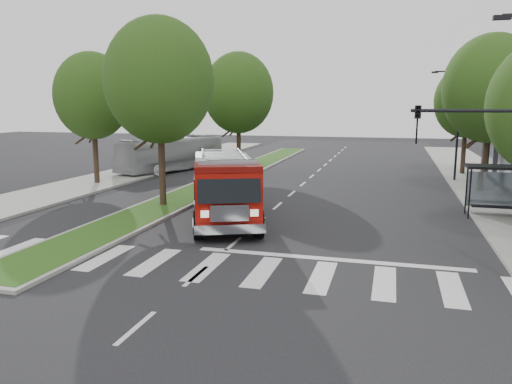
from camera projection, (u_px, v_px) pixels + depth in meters
ground at (233, 244)px, 20.20m from camera, size 140.00×140.00×0.00m
sidewalk_left at (74, 188)px, 33.47m from camera, size 5.00×80.00×0.15m
median at (231, 176)px, 38.84m from camera, size 3.00×50.00×0.15m
bus_shelter at (499, 177)px, 24.66m from camera, size 3.20×1.60×2.61m
tree_right_mid at (491, 89)px, 29.37m from camera, size 5.60×5.60×9.72m
tree_right_far at (467, 101)px, 38.98m from camera, size 5.00×5.00×8.73m
tree_median_near at (159, 81)px, 26.28m from camera, size 5.80×5.80×10.16m
tree_median_far at (238, 93)px, 39.64m from camera, size 5.60×5.60×9.72m
tree_left_mid at (92, 96)px, 34.18m from camera, size 5.20×5.20×9.16m
streetlight_right_far at (456, 120)px, 35.71m from camera, size 2.11×0.20×8.00m
fire_engine at (224, 187)px, 24.37m from camera, size 6.14×9.88×3.30m
city_bus at (172, 154)px, 42.21m from camera, size 5.89×10.90×2.97m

